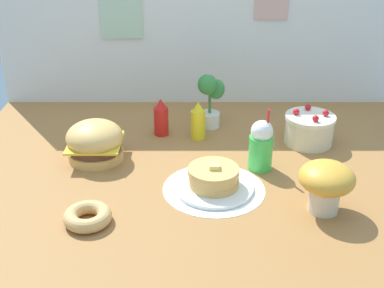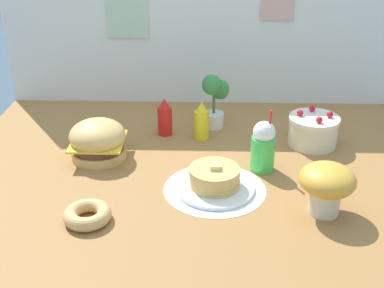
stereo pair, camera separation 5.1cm
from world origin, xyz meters
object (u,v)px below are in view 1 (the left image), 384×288
(potted_plant, at_px, (212,98))
(mushroom_stool, at_px, (328,182))
(donut_pink_glaze, at_px, (89,216))
(pancake_stack, at_px, (215,180))
(burger, at_px, (97,141))
(ketchup_bottle, at_px, (163,118))
(mustard_bottle, at_px, (201,122))
(layer_cake, at_px, (311,129))
(cream_soda_cup, at_px, (263,145))

(potted_plant, distance_m, mushroom_stool, 0.98)
(donut_pink_glaze, bearing_deg, mushroom_stool, 5.26)
(donut_pink_glaze, xyz_separation_m, mushroom_stool, (0.99, 0.09, 0.11))
(pancake_stack, bearing_deg, burger, 153.36)
(ketchup_bottle, bearing_deg, burger, -137.51)
(burger, xyz_separation_m, mustard_bottle, (0.53, 0.24, 0.00))
(burger, xyz_separation_m, layer_cake, (1.12, 0.18, -0.01))
(donut_pink_glaze, bearing_deg, pancake_stack, 26.37)
(pancake_stack, xyz_separation_m, layer_cake, (0.53, 0.48, 0.03))
(potted_plant, height_order, mushroom_stool, potted_plant)
(burger, distance_m, layer_cake, 1.13)
(potted_plant, bearing_deg, cream_soda_cup, -65.08)
(pancake_stack, height_order, cream_soda_cup, cream_soda_cup)
(ketchup_bottle, distance_m, potted_plant, 0.30)
(cream_soda_cup, bearing_deg, potted_plant, 114.92)
(ketchup_bottle, xyz_separation_m, mustard_bottle, (0.21, -0.05, 0.00))
(layer_cake, xyz_separation_m, cream_soda_cup, (-0.30, -0.28, 0.04))
(layer_cake, height_order, donut_pink_glaze, layer_cake)
(burger, bearing_deg, mushroom_stool, -23.94)
(pancake_stack, bearing_deg, ketchup_bottle, 114.81)
(mustard_bottle, xyz_separation_m, donut_pink_glaze, (-0.47, -0.80, -0.07))
(potted_plant, bearing_deg, layer_cake, -22.49)
(layer_cake, distance_m, potted_plant, 0.58)
(layer_cake, relative_size, donut_pink_glaze, 1.34)
(pancake_stack, distance_m, mushroom_stool, 0.50)
(burger, bearing_deg, mustard_bottle, 24.72)
(layer_cake, distance_m, cream_soda_cup, 0.41)
(mustard_bottle, bearing_deg, potted_plant, 67.87)
(cream_soda_cup, relative_size, mushroom_stool, 1.36)
(ketchup_bottle, relative_size, donut_pink_glaze, 1.08)
(layer_cake, bearing_deg, mushroom_stool, -96.28)
(mustard_bottle, bearing_deg, cream_soda_cup, -49.09)
(pancake_stack, relative_size, ketchup_bottle, 1.70)
(ketchup_bottle, distance_m, cream_soda_cup, 0.64)
(burger, bearing_deg, potted_plant, 34.09)
(potted_plant, bearing_deg, burger, -145.91)
(burger, relative_size, pancake_stack, 0.78)
(donut_pink_glaze, bearing_deg, cream_soda_cup, 31.00)
(ketchup_bottle, height_order, potted_plant, potted_plant)
(layer_cake, xyz_separation_m, donut_pink_glaze, (-1.06, -0.74, -0.05))
(pancake_stack, relative_size, mushroom_stool, 1.55)
(pancake_stack, distance_m, potted_plant, 0.71)
(burger, distance_m, cream_soda_cup, 0.83)
(mustard_bottle, height_order, cream_soda_cup, cream_soda_cup)
(pancake_stack, distance_m, layer_cake, 0.71)
(layer_cake, relative_size, cream_soda_cup, 0.83)
(cream_soda_cup, distance_m, potted_plant, 0.55)
(donut_pink_glaze, height_order, mushroom_stool, mushroom_stool)
(cream_soda_cup, xyz_separation_m, potted_plant, (-0.23, 0.50, 0.05))
(mustard_bottle, relative_size, donut_pink_glaze, 1.08)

